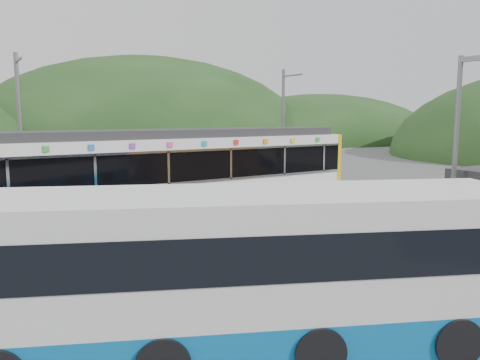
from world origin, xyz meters
TOP-DOWN VIEW (x-y plane):
  - ground at (0.00, 0.00)m, footprint 120.00×120.00m
  - hills at (6.19, 5.29)m, footprint 146.00×149.00m
  - platform at (0.00, 3.30)m, footprint 26.00×3.20m
  - yellow_line at (0.00, 2.00)m, footprint 26.00×0.10m
  - train at (-2.45, 6.00)m, footprint 20.44×3.01m
  - catenary_mast_west at (-7.00, 8.56)m, footprint 0.18×1.80m
  - catenary_mast_east at (7.00, 8.56)m, footprint 0.18×1.80m
  - bus at (-5.27, -6.24)m, footprint 11.04×6.72m
  - lamp_post at (1.06, -6.50)m, footprint 0.37×1.05m

SIDE VIEW (x-z plane):
  - ground at x=0.00m, z-range 0.00..0.00m
  - hills at x=6.19m, z-range -13.00..13.00m
  - platform at x=0.00m, z-range 0.00..0.30m
  - yellow_line at x=0.00m, z-range 0.30..0.31m
  - bus at x=-5.27m, z-range -0.05..2.93m
  - train at x=-2.45m, z-range 0.19..3.93m
  - lamp_post at x=1.06m, z-range 0.57..6.38m
  - catenary_mast_west at x=-7.00m, z-range 0.15..7.15m
  - catenary_mast_east at x=7.00m, z-range 0.15..7.15m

